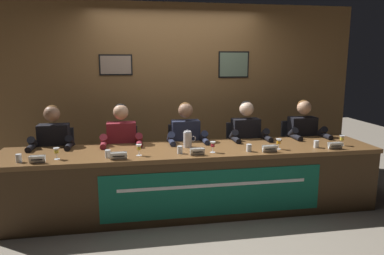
{
  "coord_description": "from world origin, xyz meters",
  "views": [
    {
      "loc": [
        -0.71,
        -4.01,
        1.79
      ],
      "look_at": [
        0.0,
        0.0,
        1.01
      ],
      "focal_mm": 33.48,
      "sensor_mm": 36.0,
      "label": 1
    }
  ],
  "objects_px": {
    "nameplate_far_right": "(335,146)",
    "water_cup_center": "(180,150)",
    "water_cup_far_right": "(316,144)",
    "juice_glass_far_right": "(342,139)",
    "juice_glass_far_left": "(56,151)",
    "nameplate_left": "(119,156)",
    "water_cup_right": "(249,148)",
    "chair_far_right": "(297,154)",
    "panelist_right": "(247,141)",
    "nameplate_far_left": "(37,159)",
    "water_pitcher_central": "(188,139)",
    "water_cup_far_left": "(19,159)",
    "nameplate_center": "(197,152)",
    "panelist_left": "(122,146)",
    "nameplate_right": "(270,149)",
    "juice_glass_right": "(279,142)",
    "panelist_far_left": "(53,148)",
    "chair_left": "(123,163)",
    "panelist_far_right": "(305,138)",
    "water_cup_left": "(108,154)",
    "conference_table": "(194,170)",
    "juice_glass_center": "(213,145)",
    "chair_right": "(242,157)",
    "chair_far_left": "(58,166)",
    "chair_center": "(184,160)",
    "panelist_center": "(186,143)",
    "juice_glass_left": "(139,148)"
  },
  "relations": [
    {
      "from": "chair_left",
      "to": "panelist_far_right",
      "type": "height_order",
      "value": "panelist_far_right"
    },
    {
      "from": "chair_center",
      "to": "nameplate_far_right",
      "type": "bearing_deg",
      "value": -29.41
    },
    {
      "from": "juice_glass_far_left",
      "to": "chair_left",
      "type": "xyz_separation_m",
      "value": [
        0.66,
        0.82,
        -0.39
      ]
    },
    {
      "from": "conference_table",
      "to": "chair_far_left",
      "type": "xyz_separation_m",
      "value": [
        -1.64,
        0.73,
        -0.08
      ]
    },
    {
      "from": "juice_glass_left",
      "to": "water_cup_left",
      "type": "relative_size",
      "value": 1.46
    },
    {
      "from": "nameplate_far_left",
      "to": "water_pitcher_central",
      "type": "relative_size",
      "value": 0.73
    },
    {
      "from": "panelist_left",
      "to": "nameplate_right",
      "type": "distance_m",
      "value": 1.8
    },
    {
      "from": "juice_glass_far_left",
      "to": "water_cup_far_right",
      "type": "distance_m",
      "value": 2.93
    },
    {
      "from": "juice_glass_far_left",
      "to": "nameplate_left",
      "type": "distance_m",
      "value": 0.65
    },
    {
      "from": "nameplate_center",
      "to": "chair_right",
      "type": "xyz_separation_m",
      "value": [
        0.81,
        0.92,
        -0.35
      ]
    },
    {
      "from": "nameplate_far_left",
      "to": "nameplate_right",
      "type": "xyz_separation_m",
      "value": [
        2.47,
        0.01,
        0.0
      ]
    },
    {
      "from": "nameplate_center",
      "to": "juice_glass_center",
      "type": "distance_m",
      "value": 0.21
    },
    {
      "from": "panelist_left",
      "to": "panelist_far_right",
      "type": "distance_m",
      "value": 2.45
    },
    {
      "from": "water_cup_left",
      "to": "juice_glass_right",
      "type": "bearing_deg",
      "value": 0.93
    },
    {
      "from": "nameplate_right",
      "to": "panelist_left",
      "type": "bearing_deg",
      "value": 156.16
    },
    {
      "from": "juice_glass_right",
      "to": "chair_far_right",
      "type": "bearing_deg",
      "value": 51.71
    },
    {
      "from": "chair_far_left",
      "to": "panelist_far_left",
      "type": "relative_size",
      "value": 0.74
    },
    {
      "from": "juice_glass_far_left",
      "to": "panelist_right",
      "type": "xyz_separation_m",
      "value": [
        2.29,
        0.62,
        -0.12
      ]
    },
    {
      "from": "water_cup_far_left",
      "to": "water_cup_far_right",
      "type": "xyz_separation_m",
      "value": [
        3.29,
        0.04,
        0.0
      ]
    },
    {
      "from": "nameplate_center",
      "to": "chair_right",
      "type": "distance_m",
      "value": 1.27
    },
    {
      "from": "nameplate_far_left",
      "to": "water_cup_center",
      "type": "distance_m",
      "value": 1.47
    },
    {
      "from": "panelist_far_right",
      "to": "water_pitcher_central",
      "type": "bearing_deg",
      "value": -168.76
    },
    {
      "from": "water_cup_far_left",
      "to": "nameplate_far_right",
      "type": "bearing_deg",
      "value": -0.89
    },
    {
      "from": "conference_table",
      "to": "juice_glass_center",
      "type": "relative_size",
      "value": 35.33
    },
    {
      "from": "conference_table",
      "to": "water_cup_far_right",
      "type": "height_order",
      "value": "water_cup_far_right"
    },
    {
      "from": "nameplate_right",
      "to": "chair_center",
      "type": "bearing_deg",
      "value": 131.89
    },
    {
      "from": "panelist_far_left",
      "to": "chair_left",
      "type": "height_order",
      "value": "panelist_far_left"
    },
    {
      "from": "water_cup_center",
      "to": "chair_far_right",
      "type": "distance_m",
      "value": 2.01
    },
    {
      "from": "water_cup_right",
      "to": "juice_glass_far_right",
      "type": "xyz_separation_m",
      "value": [
        1.2,
        0.08,
        0.05
      ]
    },
    {
      "from": "panelist_far_left",
      "to": "panelist_far_right",
      "type": "height_order",
      "value": "same"
    },
    {
      "from": "nameplate_right",
      "to": "panelist_center",
      "type": "bearing_deg",
      "value": 138.82
    },
    {
      "from": "water_cup_center",
      "to": "panelist_right",
      "type": "xyz_separation_m",
      "value": [
        0.99,
        0.61,
        -0.07
      ]
    },
    {
      "from": "panelist_right",
      "to": "nameplate_far_right",
      "type": "xyz_separation_m",
      "value": [
        0.82,
        -0.72,
        0.07
      ]
    },
    {
      "from": "chair_right",
      "to": "water_pitcher_central",
      "type": "bearing_deg",
      "value": -148.08
    },
    {
      "from": "panelist_left",
      "to": "nameplate_left",
      "type": "distance_m",
      "value": 0.75
    },
    {
      "from": "juice_glass_far_left",
      "to": "water_cup_far_left",
      "type": "bearing_deg",
      "value": -172.5
    },
    {
      "from": "nameplate_center",
      "to": "chair_right",
      "type": "height_order",
      "value": "chair_right"
    },
    {
      "from": "nameplate_far_right",
      "to": "water_cup_center",
      "type": "bearing_deg",
      "value": 176.5
    },
    {
      "from": "panelist_right",
      "to": "nameplate_center",
      "type": "bearing_deg",
      "value": -138.55
    },
    {
      "from": "nameplate_center",
      "to": "nameplate_left",
      "type": "bearing_deg",
      "value": -178.07
    },
    {
      "from": "nameplate_far_right",
      "to": "water_pitcher_central",
      "type": "bearing_deg",
      "value": 166.84
    },
    {
      "from": "nameplate_far_left",
      "to": "nameplate_left",
      "type": "height_order",
      "value": "same"
    },
    {
      "from": "conference_table",
      "to": "nameplate_center",
      "type": "bearing_deg",
      "value": -89.63
    },
    {
      "from": "chair_center",
      "to": "chair_right",
      "type": "relative_size",
      "value": 1.0
    },
    {
      "from": "water_cup_far_right",
      "to": "juice_glass_far_right",
      "type": "bearing_deg",
      "value": 7.06
    },
    {
      "from": "water_cup_far_right",
      "to": "chair_center",
      "type": "bearing_deg",
      "value": 150.4
    },
    {
      "from": "juice_glass_far_left",
      "to": "water_cup_far_left",
      "type": "xyz_separation_m",
      "value": [
        -0.36,
        -0.05,
        -0.05
      ]
    },
    {
      "from": "water_cup_right",
      "to": "chair_far_right",
      "type": "xyz_separation_m",
      "value": [
        1.02,
        0.86,
        -0.35
      ]
    },
    {
      "from": "panelist_right",
      "to": "nameplate_far_right",
      "type": "relative_size",
      "value": 7.3
    },
    {
      "from": "nameplate_far_left",
      "to": "water_cup_right",
      "type": "bearing_deg",
      "value": 1.92
    }
  ]
}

